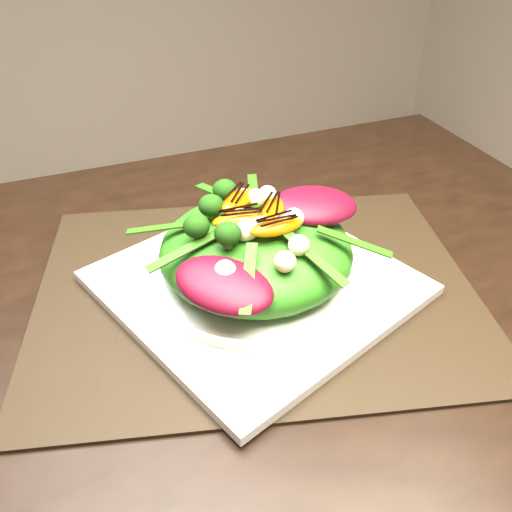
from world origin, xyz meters
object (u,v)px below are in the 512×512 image
object	(u,v)px
plate_base	(256,283)
placemat	(256,288)
lettuce_mound	(256,250)
orange_segment	(236,208)
salad_bowl	(256,273)

from	to	relation	value
plate_base	placemat	bearing A→B (deg)	90.00
plate_base	lettuce_mound	xyz separation A→B (m)	(0.00, 0.00, 0.05)
placemat	plate_base	size ratio (longest dim) A/B	1.65
placemat	orange_segment	size ratio (longest dim) A/B	8.46
salad_bowl	orange_segment	distance (m)	0.08
lettuce_mound	plate_base	bearing A→B (deg)	0.00
placemat	plate_base	xyz separation A→B (m)	(0.00, -0.00, 0.01)
placemat	orange_segment	distance (m)	0.10
plate_base	salad_bowl	distance (m)	0.01
salad_bowl	lettuce_mound	size ratio (longest dim) A/B	1.08
lettuce_mound	orange_segment	size ratio (longest dim) A/B	3.63
orange_segment	placemat	bearing A→B (deg)	-60.79
placemat	lettuce_mound	bearing A→B (deg)	-90.00
orange_segment	salad_bowl	bearing A→B (deg)	-60.79
placemat	salad_bowl	bearing A→B (deg)	-90.00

